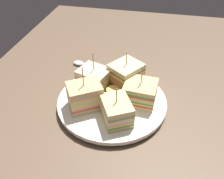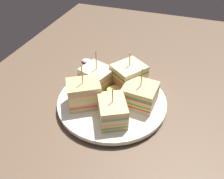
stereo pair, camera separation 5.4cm
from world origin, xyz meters
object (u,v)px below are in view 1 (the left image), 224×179
at_px(plate, 112,101).
at_px(sandwich_wedge_2, 140,92).
at_px(spoon, 84,64).
at_px(sandwich_wedge_3, 126,75).
at_px(chip_pile, 115,91).
at_px(sandwich_wedge_0, 85,96).
at_px(sandwich_wedge_4, 94,79).
at_px(sandwich_wedge_1, 116,110).

xyz_separation_m(plate, sandwich_wedge_2, (-0.01, 0.06, 0.03)).
bearing_deg(spoon, sandwich_wedge_3, 155.49).
xyz_separation_m(plate, chip_pile, (-0.02, 0.00, 0.02)).
height_order(sandwich_wedge_0, spoon, sandwich_wedge_0).
distance_m(plate, sandwich_wedge_4, 0.07).
distance_m(plate, sandwich_wedge_0, 0.07).
relative_size(sandwich_wedge_1, sandwich_wedge_3, 0.92).
xyz_separation_m(sandwich_wedge_4, spoon, (-0.11, -0.06, -0.04)).
bearing_deg(plate, sandwich_wedge_0, -57.07).
bearing_deg(sandwich_wedge_1, plate, -7.83).
bearing_deg(sandwich_wedge_2, sandwich_wedge_4, -8.98).
bearing_deg(chip_pile, plate, -10.94).
bearing_deg(sandwich_wedge_0, sandwich_wedge_1, -50.05).
bearing_deg(sandwich_wedge_0, sandwich_wedge_3, 19.97).
height_order(sandwich_wedge_3, chip_pile, sandwich_wedge_3).
distance_m(sandwich_wedge_0, sandwich_wedge_3, 0.12).
bearing_deg(sandwich_wedge_0, plate, 1.34).
height_order(sandwich_wedge_2, sandwich_wedge_3, sandwich_wedge_3).
relative_size(plate, sandwich_wedge_4, 2.57).
height_order(sandwich_wedge_0, sandwich_wedge_2, sandwich_wedge_0).
bearing_deg(plate, sandwich_wedge_3, 160.18).
distance_m(sandwich_wedge_2, chip_pile, 0.06).
distance_m(chip_pile, spoon, 0.18).
distance_m(sandwich_wedge_1, sandwich_wedge_3, 0.12).
distance_m(plate, chip_pile, 0.03).
xyz_separation_m(sandwich_wedge_4, chip_pile, (0.02, 0.06, -0.01)).
distance_m(sandwich_wedge_0, chip_pile, 0.08).
bearing_deg(sandwich_wedge_2, sandwich_wedge_1, 63.89).
xyz_separation_m(sandwich_wedge_2, sandwich_wedge_4, (-0.03, -0.12, 0.00)).
bearing_deg(sandwich_wedge_3, spoon, -87.44).
bearing_deg(sandwich_wedge_1, sandwich_wedge_3, -27.82).
relative_size(plate, sandwich_wedge_0, 2.42).
relative_size(sandwich_wedge_0, sandwich_wedge_1, 1.19).
height_order(sandwich_wedge_2, spoon, sandwich_wedge_2).
height_order(plate, sandwich_wedge_4, sandwich_wedge_4).
xyz_separation_m(sandwich_wedge_1, sandwich_wedge_2, (-0.07, 0.04, 0.00)).
bearing_deg(plate, sandwich_wedge_1, 20.15).
distance_m(sandwich_wedge_1, sandwich_wedge_4, 0.12).
xyz_separation_m(sandwich_wedge_0, sandwich_wedge_1, (0.03, 0.08, -0.01)).
height_order(plate, sandwich_wedge_1, sandwich_wedge_1).
bearing_deg(sandwich_wedge_3, sandwich_wedge_4, -37.04).
xyz_separation_m(plate, sandwich_wedge_4, (-0.04, -0.05, 0.03)).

